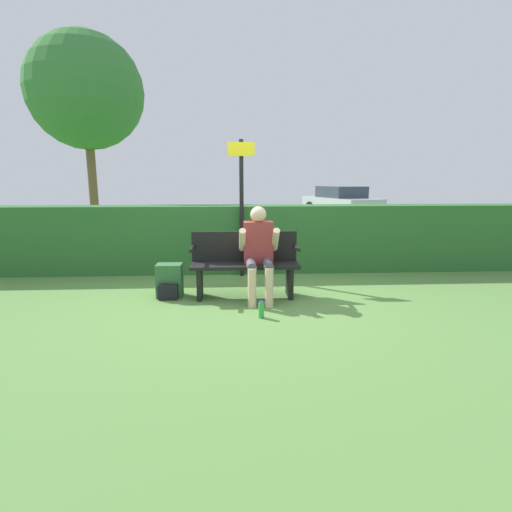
% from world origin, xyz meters
% --- Properties ---
extents(ground_plane, '(40.00, 40.00, 0.00)m').
position_xyz_m(ground_plane, '(0.00, 0.00, 0.00)').
color(ground_plane, '#5B8942').
extents(hedge_back, '(12.00, 0.57, 1.18)m').
position_xyz_m(hedge_back, '(0.00, 1.63, 0.59)').
color(hedge_back, '#2D662D').
rests_on(hedge_back, ground).
extents(park_bench, '(1.50, 0.43, 0.91)m').
position_xyz_m(park_bench, '(0.00, 0.06, 0.47)').
color(park_bench, black).
rests_on(park_bench, ground).
extents(person_seated, '(0.54, 0.66, 1.27)m').
position_xyz_m(person_seated, '(0.19, -0.07, 0.71)').
color(person_seated, '#993333').
rests_on(person_seated, ground).
extents(backpack, '(0.36, 0.35, 0.47)m').
position_xyz_m(backpack, '(-1.06, 0.08, 0.22)').
color(backpack, '#336638').
rests_on(backpack, ground).
extents(water_bottle, '(0.07, 0.07, 0.21)m').
position_xyz_m(water_bottle, '(0.17, -0.87, 0.10)').
color(water_bottle, green).
rests_on(water_bottle, ground).
extents(signpost, '(0.43, 0.09, 2.28)m').
position_xyz_m(signpost, '(-0.02, 1.26, 1.30)').
color(signpost, black).
rests_on(signpost, ground).
extents(parked_car, '(2.71, 4.18, 1.34)m').
position_xyz_m(parked_car, '(4.33, 11.16, 0.65)').
color(parked_car, '#B7BCC6').
rests_on(parked_car, ground).
extents(tree, '(2.77, 2.77, 5.12)m').
position_xyz_m(tree, '(-3.72, 5.08, 3.72)').
color(tree, brown).
rests_on(tree, ground).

